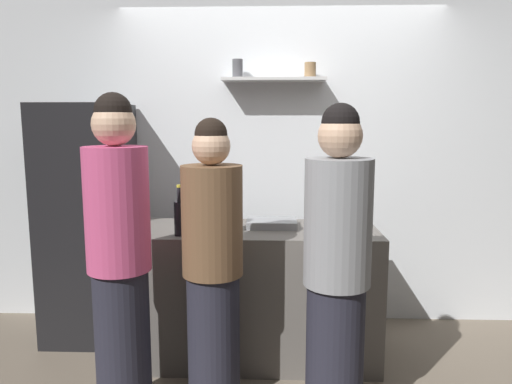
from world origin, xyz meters
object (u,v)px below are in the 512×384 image
(person_brown_jacket, at_px, (213,268))
(person_grey_hoodie, at_px, (337,275))
(person_pink_top, at_px, (119,260))
(wine_bottle_dark_glass, at_px, (180,217))
(water_bottle_plastic, at_px, (234,217))
(utensil_holder, at_px, (199,222))
(refrigerator, at_px, (89,222))
(baking_pan, at_px, (272,223))
(wine_bottle_green_glass, at_px, (222,219))

(person_brown_jacket, bearing_deg, person_grey_hoodie, -126.13)
(person_grey_hoodie, relative_size, person_pink_top, 0.97)
(wine_bottle_dark_glass, relative_size, person_brown_jacket, 0.20)
(water_bottle_plastic, bearing_deg, utensil_holder, -172.27)
(refrigerator, bearing_deg, baking_pan, -10.96)
(person_brown_jacket, distance_m, person_grey_hoodie, 0.70)
(wine_bottle_dark_glass, distance_m, person_grey_hoodie, 1.11)
(person_brown_jacket, bearing_deg, wine_bottle_green_glass, -18.43)
(baking_pan, bearing_deg, water_bottle_plastic, -154.87)
(wine_bottle_green_glass, relative_size, person_pink_top, 0.16)
(refrigerator, xyz_separation_m, wine_bottle_dark_glass, (0.79, -0.53, 0.16))
(wine_bottle_green_glass, bearing_deg, baking_pan, 38.80)
(refrigerator, bearing_deg, person_grey_hoodie, -33.61)
(utensil_holder, bearing_deg, wine_bottle_dark_glass, -131.08)
(person_pink_top, bearing_deg, wine_bottle_green_glass, -40.47)
(person_brown_jacket, xyz_separation_m, person_grey_hoodie, (0.66, -0.24, 0.04))
(wine_bottle_green_glass, height_order, wine_bottle_dark_glass, wine_bottle_dark_glass)
(baking_pan, distance_m, water_bottle_plastic, 0.29)
(refrigerator, distance_m, person_pink_top, 1.16)
(person_grey_hoodie, bearing_deg, water_bottle_plastic, -124.77)
(person_brown_jacket, bearing_deg, wine_bottle_dark_glass, 18.37)
(person_grey_hoodie, bearing_deg, utensil_holder, -114.38)
(wine_bottle_green_glass, relative_size, wine_bottle_dark_glass, 0.88)
(refrigerator, bearing_deg, person_brown_jacket, -40.63)
(baking_pan, bearing_deg, wine_bottle_green_glass, -141.20)
(utensil_holder, relative_size, water_bottle_plastic, 1.11)
(baking_pan, height_order, wine_bottle_green_glass, wine_bottle_green_glass)
(wine_bottle_green_glass, bearing_deg, person_pink_top, -134.95)
(refrigerator, distance_m, wine_bottle_dark_glass, 0.97)
(baking_pan, bearing_deg, person_grey_hoodie, -69.07)
(utensil_holder, height_order, wine_bottle_dark_glass, wine_bottle_dark_glass)
(baking_pan, xyz_separation_m, person_brown_jacket, (-0.33, -0.63, -0.12))
(water_bottle_plastic, bearing_deg, person_brown_jacket, -98.51)
(refrigerator, bearing_deg, person_pink_top, -61.38)
(wine_bottle_green_glass, xyz_separation_m, person_pink_top, (-0.50, -0.50, -0.13))
(baking_pan, distance_m, person_pink_top, 1.11)
(utensil_holder, bearing_deg, person_brown_jacket, -73.01)
(wine_bottle_green_glass, height_order, person_pink_top, person_pink_top)
(refrigerator, bearing_deg, utensil_holder, -24.80)
(person_grey_hoodie, bearing_deg, wine_bottle_dark_glass, -106.02)
(wine_bottle_dark_glass, xyz_separation_m, person_brown_jacket, (0.25, -0.36, -0.22))
(utensil_holder, distance_m, person_grey_hoodie, 1.09)
(utensil_holder, relative_size, wine_bottle_green_glass, 0.78)
(baking_pan, distance_m, person_grey_hoodie, 0.93)
(utensil_holder, xyz_separation_m, person_brown_jacket, (0.15, -0.48, -0.16))
(utensil_holder, xyz_separation_m, person_pink_top, (-0.34, -0.61, -0.08))
(utensil_holder, height_order, water_bottle_plastic, utensil_holder)
(refrigerator, relative_size, water_bottle_plastic, 8.75)
(refrigerator, xyz_separation_m, person_grey_hoodie, (1.71, -1.13, -0.02))
(baking_pan, bearing_deg, person_pink_top, -137.22)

